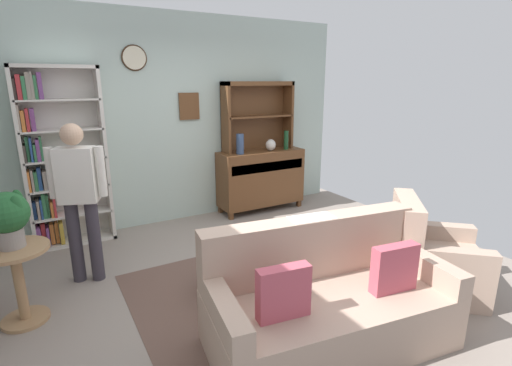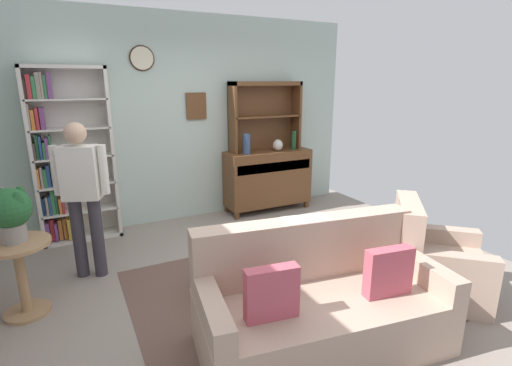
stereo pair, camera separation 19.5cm
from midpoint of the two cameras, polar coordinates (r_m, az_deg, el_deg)
name	(u,v)px [view 2 (the right image)]	position (r m, az deg, el deg)	size (l,w,h in m)	color
ground_plane	(256,281)	(3.91, 1.49, -14.61)	(5.40, 4.60, 0.02)	gray
wall_back	(187,120)	(5.39, -9.36, 9.38)	(5.00, 0.09, 2.80)	#ADC1B7
area_rug	(289,290)	(3.77, 6.52, -15.68)	(2.84, 2.18, 0.01)	brown
bookshelf	(66,158)	(5.00, -25.70, 3.44)	(0.90, 0.30, 2.10)	silver
sideboard	(268,177)	(5.75, 2.74, 0.84)	(1.30, 0.45, 0.92)	brown
sideboard_hutch	(265,107)	(5.68, 2.33, 11.42)	(1.10, 0.26, 1.00)	brown
vase_tall	(247,144)	(5.39, -0.40, 5.90)	(0.11, 0.11, 0.29)	#33476B
vase_round	(278,145)	(5.65, 4.29, 5.71)	(0.15, 0.15, 0.17)	beige
bottle_wine	(294,140)	(5.76, 6.65, 6.40)	(0.07, 0.07, 0.28)	#194223
couch_floral	(319,305)	(3.02, 11.44, -17.59)	(1.90, 1.10, 0.90)	tan
armchair_floral	(433,265)	(3.96, 26.42, -11.01)	(1.08, 1.08, 0.88)	tan
plant_stand	(21,270)	(3.73, -30.64, -11.28)	(0.52, 0.52, 0.66)	#A87F56
potted_plant_large	(10,211)	(3.57, -31.78, -3.60)	(0.33, 0.33, 0.45)	gray
person_reading	(82,190)	(3.98, -23.42, -0.99)	(0.51, 0.31, 1.56)	#38333D
coffee_table	(249,251)	(3.68, 0.49, -10.24)	(0.80, 0.50, 0.42)	brown
book_stack	(237,237)	(3.67, -1.29, -8.21)	(0.20, 0.16, 0.10)	#CC7233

